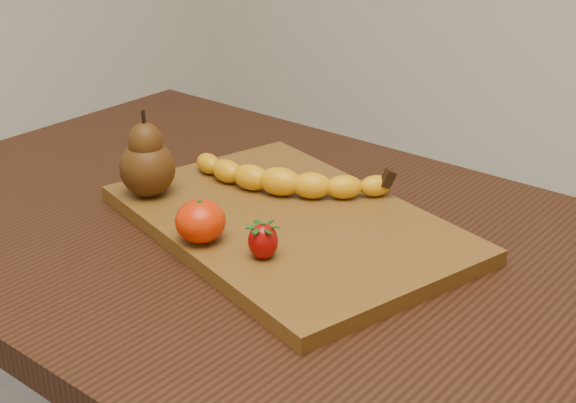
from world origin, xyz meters
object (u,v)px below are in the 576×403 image
Objects in this scene: table at (237,284)px; mandarin at (200,221)px; cutting_board at (288,223)px; pear at (146,154)px.

mandarin is at bearing -69.17° from table.
cutting_board is 0.13m from mandarin.
table is at bearing 21.95° from pear.
mandarin is at bearing -19.32° from pear.
table is at bearing 110.83° from mandarin.
table is 0.13m from cutting_board.
cutting_board is 7.52× the size of mandarin.
cutting_board is at bearing 14.31° from table.
cutting_board is 0.21m from pear.
cutting_board is (0.07, 0.02, 0.11)m from table.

